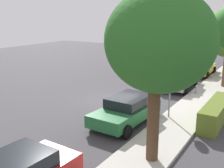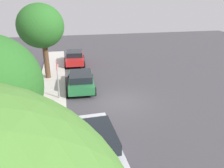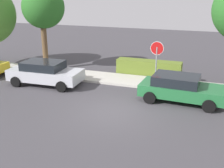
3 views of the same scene
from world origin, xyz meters
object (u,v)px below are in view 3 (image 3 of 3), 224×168
parked_car_silver (45,73)px  stop_sign (157,56)px  fire_hydrant (74,73)px  parked_car_green (180,88)px  street_tree_near_corner (43,8)px

parked_car_silver → stop_sign: bearing=14.0°
stop_sign → fire_hydrant: 5.62m
parked_car_silver → fire_hydrant: (1.13, 1.65, -0.40)m
parked_car_green → parked_car_silver: bearing=179.8°
stop_sign → parked_car_green: 2.60m
parked_car_green → parked_car_silver: (-8.15, 0.03, 0.03)m
parked_car_green → parked_car_silver: size_ratio=0.96×
parked_car_silver → fire_hydrant: 2.04m
fire_hydrant → parked_car_green: bearing=-13.4°
fire_hydrant → stop_sign: bearing=-0.3°
parked_car_green → fire_hydrant: size_ratio=6.12×
street_tree_near_corner → fire_hydrant: (2.91, -1.45, -4.03)m
stop_sign → street_tree_near_corner: (-8.31, 1.47, 2.47)m
stop_sign → street_tree_near_corner: bearing=170.0°
parked_car_green → fire_hydrant: bearing=166.6°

